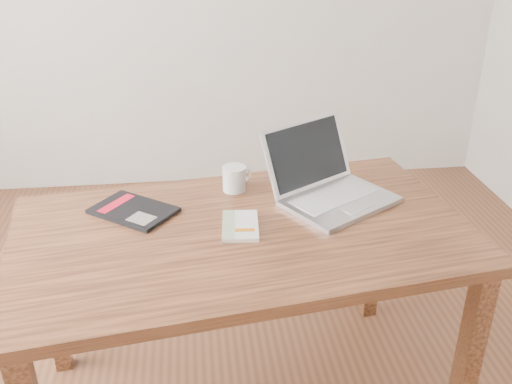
{
  "coord_description": "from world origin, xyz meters",
  "views": [
    {
      "loc": [
        0.04,
        -1.6,
        1.68
      ],
      "look_at": [
        0.24,
        0.06,
        0.85
      ],
      "focal_mm": 40.0,
      "sensor_mm": 36.0,
      "label": 1
    }
  ],
  "objects": [
    {
      "name": "laptop",
      "position": [
        0.51,
        0.19,
        0.8
      ],
      "size": [
        0.51,
        0.5,
        0.25
      ],
      "rotation": [
        0.0,
        0.0,
        0.55
      ],
      "color": "silver",
      "rests_on": "desk"
    },
    {
      "name": "white_guidebook",
      "position": [
        0.18,
        0.0,
        0.76
      ],
      "size": [
        0.13,
        0.2,
        0.02
      ],
      "rotation": [
        0.0,
        0.0,
        -0.08
      ],
      "color": "silver",
      "rests_on": "desk"
    },
    {
      "name": "black_guidebook",
      "position": [
        -0.18,
        0.15,
        0.76
      ],
      "size": [
        0.33,
        0.31,
        0.01
      ],
      "rotation": [
        0.0,
        0.0,
        0.93
      ],
      "color": "black",
      "rests_on": "desk"
    },
    {
      "name": "coffee_mug",
      "position": [
        0.18,
        0.29,
        0.8
      ],
      "size": [
        0.11,
        0.09,
        0.09
      ],
      "rotation": [
        0.0,
        0.0,
        0.56
      ],
      "color": "white",
      "rests_on": "desk"
    },
    {
      "name": "desk",
      "position": [
        0.19,
        -0.0,
        0.66
      ],
      "size": [
        1.58,
        1.04,
        0.75
      ],
      "rotation": [
        0.0,
        0.0,
        0.14
      ],
      "color": "#4E2A17",
      "rests_on": "ground"
    },
    {
      "name": "room",
      "position": [
        -0.07,
        0.0,
        1.36
      ],
      "size": [
        4.04,
        4.04,
        2.7
      ],
      "color": "#512F1C",
      "rests_on": "ground"
    }
  ]
}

